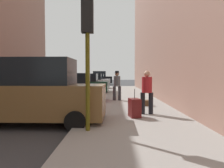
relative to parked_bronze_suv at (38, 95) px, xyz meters
name	(u,v)px	position (x,y,z in m)	size (l,w,h in m)	color
sidewalk	(132,112)	(3.35, 1.99, -0.96)	(4.00, 40.00, 0.15)	gray
parked_bronze_suv	(38,95)	(0.00, 0.00, 0.00)	(4.63, 2.13, 2.25)	brown
parked_red_hatchback	(71,89)	(0.00, 5.65, -0.18)	(4.25, 2.15, 1.79)	#B2191E
parked_dark_green_sedan	(85,84)	(0.00, 11.71, -0.18)	(4.26, 2.17, 1.79)	#193828
parked_silver_sedan	(92,82)	(0.00, 17.60, -0.18)	(4.22, 2.09, 1.79)	#B7BABF
parked_gray_coupe	(96,81)	(0.00, 23.39, -0.18)	(4.21, 2.07, 1.79)	slate
parked_black_suv	(99,78)	(0.00, 29.15, 0.00)	(4.60, 2.06, 2.25)	black
fire_hydrant	(100,97)	(1.80, 4.33, -0.54)	(0.42, 0.22, 0.70)	red
traffic_light	(87,36)	(1.85, -1.32, 1.73)	(0.32, 0.32, 3.60)	#514C0F
pedestrian_in_red_jacket	(147,90)	(3.88, 1.24, 0.07)	(0.50, 0.41, 1.71)	black
pedestrian_with_beanie	(117,84)	(2.76, 5.81, 0.10)	(0.51, 0.43, 1.78)	#333338
rolling_suitcase	(135,108)	(3.34, 0.61, -0.54)	(0.46, 0.62, 1.04)	#591414
duffel_bag	(147,103)	(4.24, 3.51, -0.74)	(0.32, 0.44, 0.28)	#472D19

